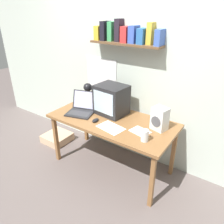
{
  "coord_description": "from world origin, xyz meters",
  "views": [
    {
      "loc": [
        1.33,
        -1.94,
        1.96
      ],
      "look_at": [
        0.0,
        0.0,
        0.81
      ],
      "focal_mm": 35.0,
      "sensor_mm": 36.0,
      "label": 1
    }
  ],
  "objects_px": {
    "juice_glass": "(145,136)",
    "loose_paper_near_monitor": "(140,131)",
    "computer_mouse": "(95,120)",
    "space_heater": "(160,119)",
    "laptop": "(82,107)",
    "corner_desk": "(112,124)",
    "open_notebook": "(111,128)",
    "desk_lamp": "(89,91)",
    "floor_cushion": "(57,138)",
    "crt_monitor": "(111,100)"
  },
  "relations": [
    {
      "from": "laptop",
      "to": "open_notebook",
      "type": "xyz_separation_m",
      "value": [
        0.55,
        -0.13,
        -0.06
      ]
    },
    {
      "from": "crt_monitor",
      "to": "open_notebook",
      "type": "distance_m",
      "value": 0.42
    },
    {
      "from": "computer_mouse",
      "to": "open_notebook",
      "type": "distance_m",
      "value": 0.24
    },
    {
      "from": "computer_mouse",
      "to": "floor_cushion",
      "type": "distance_m",
      "value": 1.16
    },
    {
      "from": "corner_desk",
      "to": "space_heater",
      "type": "relative_size",
      "value": 5.9
    },
    {
      "from": "computer_mouse",
      "to": "space_heater",
      "type": "bearing_deg",
      "value": 20.37
    },
    {
      "from": "laptop",
      "to": "computer_mouse",
      "type": "xyz_separation_m",
      "value": [
        0.31,
        -0.11,
        -0.05
      ]
    },
    {
      "from": "computer_mouse",
      "to": "loose_paper_near_monitor",
      "type": "height_order",
      "value": "computer_mouse"
    },
    {
      "from": "corner_desk",
      "to": "crt_monitor",
      "type": "relative_size",
      "value": 3.89
    },
    {
      "from": "desk_lamp",
      "to": "space_heater",
      "type": "distance_m",
      "value": 1.06
    },
    {
      "from": "laptop",
      "to": "loose_paper_near_monitor",
      "type": "xyz_separation_m",
      "value": [
        0.86,
        -0.01,
        -0.06
      ]
    },
    {
      "from": "loose_paper_near_monitor",
      "to": "floor_cushion",
      "type": "distance_m",
      "value": 1.63
    },
    {
      "from": "juice_glass",
      "to": "space_heater",
      "type": "relative_size",
      "value": 0.47
    },
    {
      "from": "laptop",
      "to": "open_notebook",
      "type": "relative_size",
      "value": 1.23
    },
    {
      "from": "juice_glass",
      "to": "laptop",
      "type": "bearing_deg",
      "value": 171.33
    },
    {
      "from": "juice_glass",
      "to": "open_notebook",
      "type": "distance_m",
      "value": 0.44
    },
    {
      "from": "desk_lamp",
      "to": "juice_glass",
      "type": "relative_size",
      "value": 2.65
    },
    {
      "from": "space_heater",
      "to": "computer_mouse",
      "type": "height_order",
      "value": "space_heater"
    },
    {
      "from": "juice_glass",
      "to": "loose_paper_near_monitor",
      "type": "xyz_separation_m",
      "value": [
        -0.12,
        0.13,
        -0.05
      ]
    },
    {
      "from": "computer_mouse",
      "to": "corner_desk",
      "type": "bearing_deg",
      "value": 49.47
    },
    {
      "from": "crt_monitor",
      "to": "laptop",
      "type": "relative_size",
      "value": 0.99
    },
    {
      "from": "corner_desk",
      "to": "juice_glass",
      "type": "bearing_deg",
      "value": -20.1
    },
    {
      "from": "juice_glass",
      "to": "loose_paper_near_monitor",
      "type": "distance_m",
      "value": 0.19
    },
    {
      "from": "computer_mouse",
      "to": "open_notebook",
      "type": "bearing_deg",
      "value": -5.03
    },
    {
      "from": "juice_glass",
      "to": "computer_mouse",
      "type": "height_order",
      "value": "juice_glass"
    },
    {
      "from": "corner_desk",
      "to": "computer_mouse",
      "type": "bearing_deg",
      "value": -130.53
    },
    {
      "from": "laptop",
      "to": "loose_paper_near_monitor",
      "type": "distance_m",
      "value": 0.86
    },
    {
      "from": "crt_monitor",
      "to": "computer_mouse",
      "type": "bearing_deg",
      "value": -90.93
    },
    {
      "from": "computer_mouse",
      "to": "desk_lamp",
      "type": "bearing_deg",
      "value": 138.41
    },
    {
      "from": "crt_monitor",
      "to": "space_heater",
      "type": "xyz_separation_m",
      "value": [
        0.67,
        -0.03,
        -0.06
      ]
    },
    {
      "from": "space_heater",
      "to": "desk_lamp",
      "type": "bearing_deg",
      "value": -168.93
    },
    {
      "from": "crt_monitor",
      "to": "loose_paper_near_monitor",
      "type": "height_order",
      "value": "crt_monitor"
    },
    {
      "from": "open_notebook",
      "to": "laptop",
      "type": "bearing_deg",
      "value": 166.73
    },
    {
      "from": "desk_lamp",
      "to": "juice_glass",
      "type": "distance_m",
      "value": 1.1
    },
    {
      "from": "laptop",
      "to": "corner_desk",
      "type": "bearing_deg",
      "value": -10.14
    },
    {
      "from": "laptop",
      "to": "computer_mouse",
      "type": "height_order",
      "value": "laptop"
    },
    {
      "from": "desk_lamp",
      "to": "open_notebook",
      "type": "distance_m",
      "value": 0.72
    },
    {
      "from": "desk_lamp",
      "to": "floor_cushion",
      "type": "distance_m",
      "value": 1.06
    },
    {
      "from": "open_notebook",
      "to": "computer_mouse",
      "type": "bearing_deg",
      "value": 174.97
    },
    {
      "from": "juice_glass",
      "to": "corner_desk",
      "type": "bearing_deg",
      "value": 159.9
    },
    {
      "from": "corner_desk",
      "to": "desk_lamp",
      "type": "distance_m",
      "value": 0.59
    },
    {
      "from": "laptop",
      "to": "space_heater",
      "type": "xyz_separation_m",
      "value": [
        1.01,
        0.15,
        0.07
      ]
    },
    {
      "from": "laptop",
      "to": "desk_lamp",
      "type": "height_order",
      "value": "desk_lamp"
    },
    {
      "from": "space_heater",
      "to": "floor_cushion",
      "type": "bearing_deg",
      "value": -162.49
    },
    {
      "from": "crt_monitor",
      "to": "floor_cushion",
      "type": "distance_m",
      "value": 1.29
    },
    {
      "from": "corner_desk",
      "to": "loose_paper_near_monitor",
      "type": "xyz_separation_m",
      "value": [
        0.42,
        -0.06,
        0.06
      ]
    },
    {
      "from": "corner_desk",
      "to": "juice_glass",
      "type": "xyz_separation_m",
      "value": [
        0.54,
        -0.2,
        0.12
      ]
    },
    {
      "from": "laptop",
      "to": "floor_cushion",
      "type": "bearing_deg",
      "value": 158.73
    },
    {
      "from": "juice_glass",
      "to": "space_heater",
      "type": "distance_m",
      "value": 0.31
    },
    {
      "from": "juice_glass",
      "to": "space_heater",
      "type": "bearing_deg",
      "value": 85.12
    }
  ]
}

